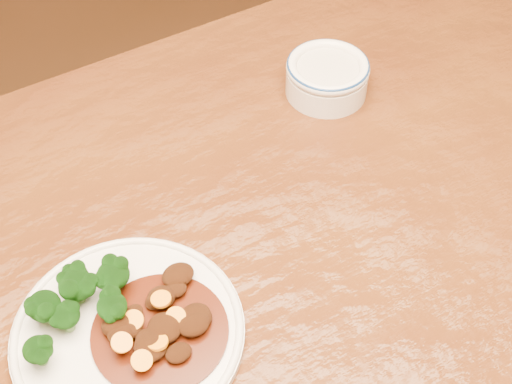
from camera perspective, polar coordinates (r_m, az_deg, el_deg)
dining_table at (r=0.82m, az=-0.13°, el=-11.61°), size 1.51×0.92×0.75m
dinner_plate at (r=0.73m, az=-10.18°, el=-10.97°), size 0.23×0.23×0.01m
broccoli_florets at (r=0.73m, az=-14.14°, el=-8.28°), size 0.13×0.09×0.04m
mince_stew at (r=0.72m, az=-7.58°, el=-10.37°), size 0.14×0.14×0.03m
dip_bowl at (r=0.95m, az=5.71°, el=9.24°), size 0.11×0.11×0.05m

